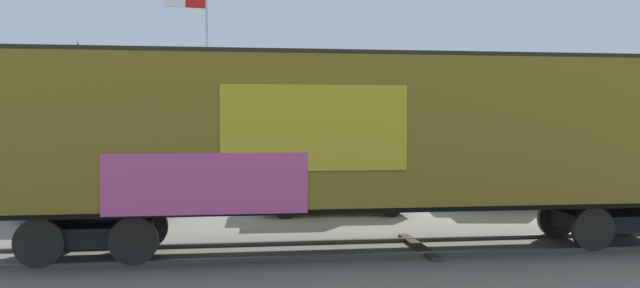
{
  "coord_description": "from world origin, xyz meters",
  "views": [
    {
      "loc": [
        -2.68,
        -11.95,
        2.73
      ],
      "look_at": [
        0.32,
        2.7,
        2.14
      ],
      "focal_mm": 33.28,
      "sensor_mm": 36.0,
      "label": 1
    }
  ],
  "objects_px": {
    "parked_car_silver": "(334,184)",
    "parked_car_black": "(511,180)",
    "flagpole": "(197,48)",
    "parked_car_blue": "(101,187)",
    "freight_car": "(368,134)"
  },
  "relations": [
    {
      "from": "parked_car_black",
      "to": "parked_car_blue",
      "type": "bearing_deg",
      "value": 178.38
    },
    {
      "from": "flagpole",
      "to": "parked_car_black",
      "type": "distance_m",
      "value": 12.84
    },
    {
      "from": "flagpole",
      "to": "parked_car_blue",
      "type": "distance_m",
      "value": 8.52
    },
    {
      "from": "freight_car",
      "to": "parked_car_silver",
      "type": "bearing_deg",
      "value": 85.27
    },
    {
      "from": "parked_car_blue",
      "to": "parked_car_black",
      "type": "xyz_separation_m",
      "value": [
        12.41,
        -0.35,
        -0.03
      ]
    },
    {
      "from": "parked_car_silver",
      "to": "parked_car_black",
      "type": "xyz_separation_m",
      "value": [
        5.81,
        0.2,
        -0.01
      ]
    },
    {
      "from": "parked_car_blue",
      "to": "parked_car_silver",
      "type": "xyz_separation_m",
      "value": [
        6.6,
        -0.55,
        -0.02
      ]
    },
    {
      "from": "flagpole",
      "to": "parked_car_black",
      "type": "bearing_deg",
      "value": -35.38
    },
    {
      "from": "parked_car_silver",
      "to": "parked_car_blue",
      "type": "bearing_deg",
      "value": 175.2
    },
    {
      "from": "flagpole",
      "to": "parked_car_blue",
      "type": "xyz_separation_m",
      "value": [
        -2.69,
        -6.55,
        -4.74
      ]
    },
    {
      "from": "freight_car",
      "to": "parked_car_silver",
      "type": "distance_m",
      "value": 5.25
    },
    {
      "from": "parked_car_blue",
      "to": "parked_car_black",
      "type": "distance_m",
      "value": 12.41
    },
    {
      "from": "freight_car",
      "to": "flagpole",
      "type": "distance_m",
      "value": 12.97
    },
    {
      "from": "parked_car_blue",
      "to": "parked_car_black",
      "type": "height_order",
      "value": "parked_car_blue"
    },
    {
      "from": "parked_car_silver",
      "to": "parked_car_black",
      "type": "relative_size",
      "value": 1.0
    }
  ]
}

